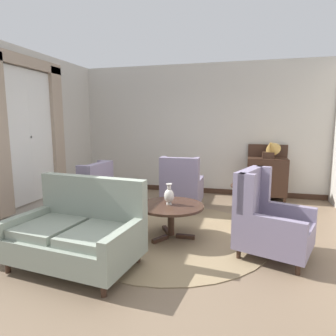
{
  "coord_description": "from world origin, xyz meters",
  "views": [
    {
      "loc": [
        1.1,
        -3.9,
        1.73
      ],
      "look_at": [
        -0.19,
        0.92,
        0.94
      ],
      "focal_mm": 31.42,
      "sensor_mm": 36.0,
      "label": 1
    }
  ],
  "objects_px": {
    "armchair_beside_settee": "(268,222)",
    "side_table": "(245,201)",
    "coffee_table": "(171,210)",
    "porcelain_vase": "(169,195)",
    "gramophone": "(271,148)",
    "settee": "(78,233)",
    "armchair_back_corner": "(182,188)",
    "sideboard": "(267,176)",
    "armchair_near_window": "(87,198)"
  },
  "relations": [
    {
      "from": "armchair_back_corner",
      "to": "coffee_table",
      "type": "bearing_deg",
      "value": 94.92
    },
    {
      "from": "armchair_beside_settee",
      "to": "gramophone",
      "type": "bearing_deg",
      "value": 14.81
    },
    {
      "from": "armchair_back_corner",
      "to": "gramophone",
      "type": "distance_m",
      "value": 2.2
    },
    {
      "from": "armchair_near_window",
      "to": "sideboard",
      "type": "height_order",
      "value": "sideboard"
    },
    {
      "from": "armchair_near_window",
      "to": "gramophone",
      "type": "relative_size",
      "value": 2.09
    },
    {
      "from": "armchair_near_window",
      "to": "gramophone",
      "type": "height_order",
      "value": "gramophone"
    },
    {
      "from": "gramophone",
      "to": "side_table",
      "type": "bearing_deg",
      "value": -105.79
    },
    {
      "from": "armchair_back_corner",
      "to": "side_table",
      "type": "bearing_deg",
      "value": 153.06
    },
    {
      "from": "armchair_beside_settee",
      "to": "side_table",
      "type": "bearing_deg",
      "value": 34.33
    },
    {
      "from": "coffee_table",
      "to": "porcelain_vase",
      "type": "relative_size",
      "value": 3.07
    },
    {
      "from": "settee",
      "to": "sideboard",
      "type": "xyz_separation_m",
      "value": [
        2.39,
        3.81,
        0.12
      ]
    },
    {
      "from": "settee",
      "to": "armchair_beside_settee",
      "type": "distance_m",
      "value": 2.39
    },
    {
      "from": "coffee_table",
      "to": "armchair_back_corner",
      "type": "height_order",
      "value": "armchair_back_corner"
    },
    {
      "from": "porcelain_vase",
      "to": "settee",
      "type": "relative_size",
      "value": 0.2
    },
    {
      "from": "porcelain_vase",
      "to": "armchair_near_window",
      "type": "xyz_separation_m",
      "value": [
        -1.52,
        0.27,
        -0.21
      ]
    },
    {
      "from": "armchair_back_corner",
      "to": "gramophone",
      "type": "relative_size",
      "value": 2.13
    },
    {
      "from": "settee",
      "to": "sideboard",
      "type": "relative_size",
      "value": 1.3
    },
    {
      "from": "coffee_table",
      "to": "armchair_near_window",
      "type": "relative_size",
      "value": 0.92
    },
    {
      "from": "settee",
      "to": "armchair_back_corner",
      "type": "height_order",
      "value": "armchair_back_corner"
    },
    {
      "from": "gramophone",
      "to": "armchair_near_window",
      "type": "bearing_deg",
      "value": -143.08
    },
    {
      "from": "armchair_near_window",
      "to": "side_table",
      "type": "height_order",
      "value": "armchair_near_window"
    },
    {
      "from": "coffee_table",
      "to": "armchair_beside_settee",
      "type": "xyz_separation_m",
      "value": [
        1.35,
        -0.23,
        0.02
      ]
    },
    {
      "from": "porcelain_vase",
      "to": "side_table",
      "type": "xyz_separation_m",
      "value": [
        1.09,
        0.83,
        -0.23
      ]
    },
    {
      "from": "armchair_back_corner",
      "to": "armchair_near_window",
      "type": "height_order",
      "value": "armchair_back_corner"
    },
    {
      "from": "settee",
      "to": "gramophone",
      "type": "relative_size",
      "value": 3.15
    },
    {
      "from": "armchair_near_window",
      "to": "armchair_beside_settee",
      "type": "bearing_deg",
      "value": 83.3
    },
    {
      "from": "coffee_table",
      "to": "gramophone",
      "type": "bearing_deg",
      "value": 59.2
    },
    {
      "from": "sideboard",
      "to": "coffee_table",
      "type": "bearing_deg",
      "value": -119.22
    },
    {
      "from": "sideboard",
      "to": "armchair_beside_settee",
      "type": "bearing_deg",
      "value": -93.17
    },
    {
      "from": "armchair_back_corner",
      "to": "sideboard",
      "type": "relative_size",
      "value": 0.88
    },
    {
      "from": "armchair_back_corner",
      "to": "settee",
      "type": "bearing_deg",
      "value": 72.93
    },
    {
      "from": "armchair_back_corner",
      "to": "sideboard",
      "type": "xyz_separation_m",
      "value": [
        1.66,
        1.28,
        0.09
      ]
    },
    {
      "from": "coffee_table",
      "to": "sideboard",
      "type": "height_order",
      "value": "sideboard"
    },
    {
      "from": "porcelain_vase",
      "to": "settee",
      "type": "bearing_deg",
      "value": -127.09
    },
    {
      "from": "coffee_table",
      "to": "side_table",
      "type": "distance_m",
      "value": 1.35
    },
    {
      "from": "armchair_near_window",
      "to": "side_table",
      "type": "xyz_separation_m",
      "value": [
        2.6,
        0.56,
        -0.03
      ]
    },
    {
      "from": "side_table",
      "to": "gramophone",
      "type": "relative_size",
      "value": 1.38
    },
    {
      "from": "armchair_back_corner",
      "to": "sideboard",
      "type": "height_order",
      "value": "sideboard"
    },
    {
      "from": "armchair_back_corner",
      "to": "side_table",
      "type": "xyz_separation_m",
      "value": [
        1.2,
        -0.58,
        -0.03
      ]
    },
    {
      "from": "settee",
      "to": "armchair_beside_settee",
      "type": "bearing_deg",
      "value": 27.7
    },
    {
      "from": "coffee_table",
      "to": "sideboard",
      "type": "xyz_separation_m",
      "value": [
        1.51,
        2.7,
        0.1
      ]
    },
    {
      "from": "side_table",
      "to": "gramophone",
      "type": "bearing_deg",
      "value": 74.21
    },
    {
      "from": "armchair_back_corner",
      "to": "armchair_beside_settee",
      "type": "height_order",
      "value": "armchair_beside_settee"
    },
    {
      "from": "armchair_beside_settee",
      "to": "sideboard",
      "type": "bearing_deg",
      "value": 15.85
    },
    {
      "from": "side_table",
      "to": "armchair_beside_settee",
      "type": "bearing_deg",
      "value": -74.7
    },
    {
      "from": "gramophone",
      "to": "sideboard",
      "type": "bearing_deg",
      "value": 117.88
    },
    {
      "from": "side_table",
      "to": "coffee_table",
      "type": "bearing_deg",
      "value": -141.62
    },
    {
      "from": "coffee_table",
      "to": "gramophone",
      "type": "distance_m",
      "value": 3.13
    },
    {
      "from": "settee",
      "to": "side_table",
      "type": "height_order",
      "value": "settee"
    },
    {
      "from": "armchair_beside_settee",
      "to": "gramophone",
      "type": "xyz_separation_m",
      "value": [
        0.21,
        2.85,
        0.71
      ]
    }
  ]
}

